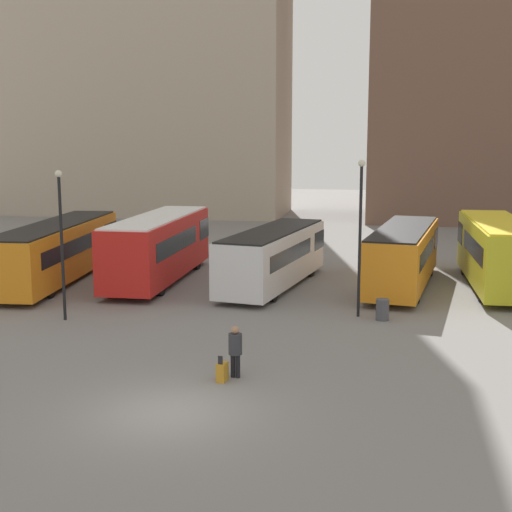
{
  "coord_description": "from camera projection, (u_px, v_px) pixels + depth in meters",
  "views": [
    {
      "loc": [
        5.53,
        -17.18,
        7.24
      ],
      "look_at": [
        -0.32,
        14.46,
        1.79
      ],
      "focal_mm": 50.0,
      "sensor_mm": 36.0,
      "label": 1
    }
  ],
  "objects": [
    {
      "name": "ground_plane",
      "position": [
        169.0,
        412.0,
        18.86
      ],
      "size": [
        160.0,
        160.0,
        0.0
      ],
      "primitive_type": "plane",
      "color": "slate"
    },
    {
      "name": "lamp_post_1",
      "position": [
        360.0,
        227.0,
        28.27
      ],
      "size": [
        0.28,
        0.28,
        6.31
      ],
      "color": "black",
      "rests_on": "ground_plane"
    },
    {
      "name": "suitcase",
      "position": [
        222.0,
        372.0,
        21.21
      ],
      "size": [
        0.32,
        0.45,
        0.83
      ],
      "rotation": [
        0.0,
        0.0,
        1.42
      ],
      "color": "#B27A1E",
      "rests_on": "ground_plane"
    },
    {
      "name": "traveler",
      "position": [
        235.0,
        347.0,
        21.44
      ],
      "size": [
        0.47,
        0.47,
        1.6
      ],
      "rotation": [
        0.0,
        0.0,
        1.42
      ],
      "color": "black",
      "rests_on": "ground_plane"
    },
    {
      "name": "lamp_post_0",
      "position": [
        61.0,
        233.0,
        27.77
      ],
      "size": [
        0.28,
        0.28,
        5.93
      ],
      "color": "black",
      "rests_on": "ground_plane"
    },
    {
      "name": "bus_3",
      "position": [
        403.0,
        254.0,
        34.35
      ],
      "size": [
        3.87,
        10.62,
        2.91
      ],
      "rotation": [
        0.0,
        0.0,
        1.43
      ],
      "color": "orange",
      "rests_on": "ground_plane"
    },
    {
      "name": "bus_0",
      "position": [
        57.0,
        249.0,
        35.87
      ],
      "size": [
        3.65,
        12.6,
        2.91
      ],
      "rotation": [
        0.0,
        0.0,
        1.66
      ],
      "color": "orange",
      "rests_on": "ground_plane"
    },
    {
      "name": "bus_4",
      "position": [
        497.0,
        251.0,
        34.08
      ],
      "size": [
        2.72,
        10.17,
        3.25
      ],
      "rotation": [
        0.0,
        0.0,
        1.59
      ],
      "color": "gold",
      "rests_on": "ground_plane"
    },
    {
      "name": "bus_2",
      "position": [
        274.0,
        255.0,
        34.44
      ],
      "size": [
        4.05,
        10.1,
        2.79
      ],
      "rotation": [
        0.0,
        0.0,
        1.4
      ],
      "color": "silver",
      "rests_on": "ground_plane"
    },
    {
      "name": "bus_1",
      "position": [
        159.0,
        246.0,
        35.82
      ],
      "size": [
        2.72,
        10.75,
        3.27
      ],
      "rotation": [
        0.0,
        0.0,
        1.58
      ],
      "color": "red",
      "rests_on": "ground_plane"
    },
    {
      "name": "trash_bin",
      "position": [
        382.0,
        310.0,
        28.24
      ],
      "size": [
        0.52,
        0.52,
        0.85
      ],
      "color": "#47474C",
      "rests_on": "ground_plane"
    }
  ]
}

